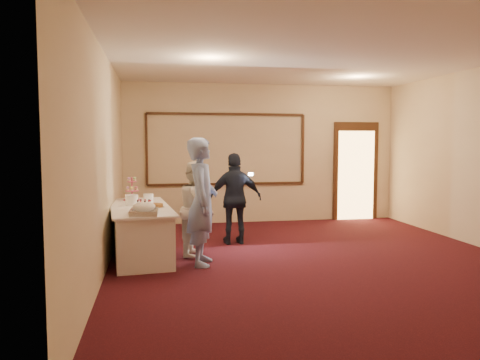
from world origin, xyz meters
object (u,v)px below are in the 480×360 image
Objects in this scene: buffet_table at (140,231)px; tart at (154,206)px; pavlova_tray at (144,209)px; man at (202,202)px; cupcake_stand at (132,191)px; woman at (197,208)px; plate_stack_a at (132,200)px; guest at (235,199)px; plate_stack_b at (148,198)px.

tart reaches higher than buffet_table.
pavlova_tray is 0.83m from man.
woman reaches higher than cupcake_stand.
plate_stack_a is (-0.13, 0.11, 0.47)m from buffet_table.
woman is (1.00, -0.21, -0.12)m from plate_stack_a.
plate_stack_a is at bearing 137.11° from tart.
plate_stack_a is 1.03m from woman.
guest reaches higher than tart.
guest is (1.37, 0.79, -0.02)m from tart.
tart is at bearing 64.01° from man.
man reaches higher than buffet_table.
tart is at bearing -69.41° from cupcake_stand.
pavlova_tray is at bearing -77.84° from plate_stack_a.
buffet_table is at bearing 18.25° from guest.
pavlova_tray is 0.30× the size of man.
tart is at bearing 113.69° from woman.
tart is 1.58m from guest.
pavlova_tray is at bearing 41.91° from guest.
cupcake_stand reaches higher than plate_stack_b.
buffet_table is 13.76× the size of plate_stack_b.
buffet_table is at bearing -106.38° from plate_stack_b.
cupcake_stand is 0.67m from plate_stack_a.
pavlova_tray is at bearing 111.53° from man.
woman is (0.75, -0.52, -0.11)m from plate_stack_b.
cupcake_stand is at bearing 63.70° from woman.
plate_stack_a is at bearing -129.29° from plate_stack_b.
buffet_table is 7.78× the size of tart.
plate_stack_a is 0.13× the size of guest.
guest is (1.59, 0.58, 0.39)m from buffet_table.
woman is at bearing 41.87° from guest.
guest is at bearing -31.72° from woman.
buffet_table is 11.45× the size of plate_stack_a.
woman is at bearing 43.91° from pavlova_tray.
plate_stack_b is (0.25, 0.30, -0.01)m from plate_stack_a.
pavlova_tray is at bearing -81.80° from cupcake_stand.
pavlova_tray is at bearing 148.35° from woman.
pavlova_tray is at bearing -91.78° from plate_stack_b.
guest reaches higher than buffet_table.
plate_stack_a is at bearing -87.71° from cupcake_stand.
man reaches higher than plate_stack_a.
plate_stack_a is 0.68× the size of tart.
man reaches higher than guest.
cupcake_stand is 1.43× the size of tart.
tart is (0.35, -0.32, -0.06)m from plate_stack_a.
buffet_table is at bearing -78.87° from cupcake_stand.
man is (1.05, -1.47, -0.01)m from cupcake_stand.
plate_stack_b is at bearing 69.73° from woman.
plate_stack_a reaches higher than plate_stack_b.
cupcake_stand is 2.10× the size of plate_stack_a.
cupcake_stand is at bearing 127.17° from plate_stack_b.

